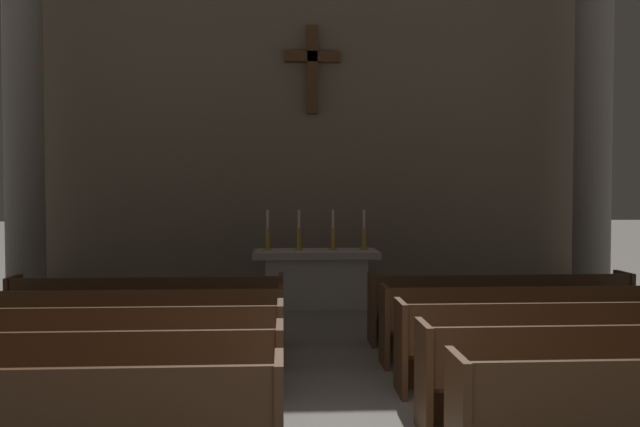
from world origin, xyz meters
The scene contains 16 objects.
pew_left_row_2 centered at (-2.34, 1.04, 0.48)m, with size 3.53×0.50×0.95m.
pew_left_row_3 centered at (-2.34, 2.13, 0.48)m, with size 3.53×0.50×0.95m.
pew_left_row_4 centered at (-2.34, 3.21, 0.48)m, with size 3.53×0.50×0.95m.
pew_left_row_5 centered at (-2.34, 4.30, 0.48)m, with size 3.53×0.50×0.95m.
pew_right_row_2 centered at (2.34, 1.04, 0.48)m, with size 3.53×0.50×0.95m.
pew_right_row_3 centered at (2.34, 2.13, 0.48)m, with size 3.53×0.50×0.95m.
pew_right_row_4 centered at (2.34, 3.21, 0.48)m, with size 3.53×0.50×0.95m.
pew_right_row_5 centered at (2.34, 4.30, 0.48)m, with size 3.53×0.50×0.95m.
column_left_third centered at (-5.09, 7.40, 3.60)m, with size 0.99×0.99×7.37m.
column_right_third centered at (5.09, 7.40, 3.60)m, with size 0.99×0.99×7.37m.
altar centered at (0.00, 7.18, 0.53)m, with size 2.20×0.90×1.01m.
candlestick_outer_left centered at (-0.85, 7.18, 1.24)m, with size 0.16×0.16×0.71m.
candlestick_inner_left centered at (-0.30, 7.18, 1.24)m, with size 0.16×0.16×0.71m.
candlestick_inner_right centered at (0.30, 7.18, 1.24)m, with size 0.16×0.16×0.71m.
candlestick_outer_right centered at (0.85, 7.18, 1.24)m, with size 0.16×0.16×0.71m.
apse_with_cross centered at (0.00, 8.88, 4.03)m, with size 11.23×0.45×8.05m.
Camera 1 is at (-0.58, -4.41, 2.07)m, focal length 37.09 mm.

